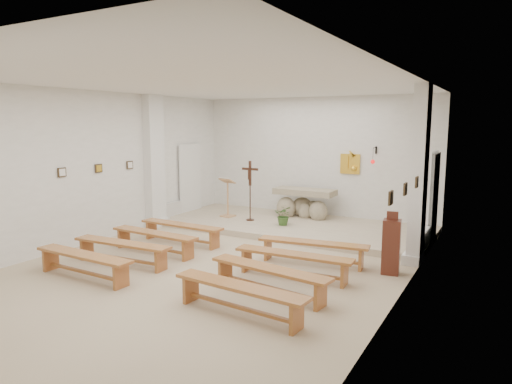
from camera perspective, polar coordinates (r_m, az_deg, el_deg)
The scene contains 31 objects.
ground at distance 9.17m, azimuth -4.69°, elevation -8.95°, with size 7.00×10.00×0.00m, color #C2AE8C.
wall_left at distance 11.13m, azimuth -19.92°, elevation 2.87°, with size 0.02×10.00×3.50m, color white.
wall_right at distance 7.45m, azimuth 18.03°, elevation 0.38°, with size 0.02×10.00×3.50m, color white.
wall_back at distance 13.22m, azimuth 7.38°, elevation 4.14°, with size 7.00×0.02×3.50m, color white.
ceiling at distance 8.78m, azimuth -4.98°, elevation 13.34°, with size 7.00×10.00×0.02m, color silver.
sanctuary_platform at distance 12.11m, azimuth 4.59°, elevation -4.25°, with size 6.98×3.00×0.15m, color #C5B697.
pilaster_left at distance 12.44m, azimuth -12.59°, elevation 3.73°, with size 0.26×0.55×3.50m, color white.
pilaster_right at distance 9.43m, azimuth 19.71°, elevation 1.94°, with size 0.26×0.55×3.50m, color white.
gold_wall_relief at distance 12.85m, azimuth 11.68°, elevation 3.46°, with size 0.55×0.04×0.55m, color gold.
sanctuary_lamp at distance 12.40m, azimuth 14.44°, elevation 3.92°, with size 0.11×0.36×0.44m.
station_frame_left_front at distance 10.61m, azimuth -23.10°, elevation 2.28°, with size 0.03×0.20×0.20m, color #382A18.
station_frame_left_mid at distance 11.25m, azimuth -19.08°, elevation 2.82°, with size 0.03×0.20×0.20m, color #382A18.
station_frame_left_rear at distance 11.93m, azimuth -15.50°, elevation 3.28°, with size 0.03×0.20×0.20m, color #382A18.
station_frame_right_front at distance 6.68m, azimuth 16.50°, elevation -0.71°, with size 0.03×0.20×0.20m, color #382A18.
station_frame_right_mid at distance 7.65m, azimuth 18.17°, elevation 0.36°, with size 0.03×0.20×0.20m, color #382A18.
station_frame_right_rear at distance 8.63m, azimuth 19.46°, elevation 1.18°, with size 0.03×0.20×0.20m, color #382A18.
radiator_left at distance 13.21m, azimuth -10.56°, elevation -2.42°, with size 0.10×0.85×0.52m, color silver.
radiator_right at distance 10.36m, azimuth 20.28°, elevation -5.86°, with size 0.10×0.85×0.52m, color silver.
altar at distance 12.85m, azimuth 6.00°, elevation -1.64°, with size 1.71×0.79×0.88m.
lectern at distance 12.82m, azimuth -3.59°, elevation -0.65°, with size 0.43×0.38×1.13m.
crucifix_stand at distance 12.24m, azimuth -0.76°, elevation 0.72°, with size 0.49×0.21×1.62m.
potted_plant at distance 11.79m, azimuth 3.51°, elevation -2.94°, with size 0.46×0.40×0.51m, color #345923.
donation_pedestal at distance 8.80m, azimuth 16.54°, elevation -6.53°, with size 0.36×0.36×1.17m.
bench_left_front at distance 10.71m, azimuth -9.31°, elevation -4.55°, with size 2.19×0.41×0.46m.
bench_right_front at distance 9.10m, azimuth 7.12°, elevation -6.86°, with size 2.21×0.63×0.46m.
bench_left_second at distance 10.02m, azimuth -12.62°, elevation -5.55°, with size 2.20×0.46×0.46m.
bench_right_second at distance 8.28m, azimuth 4.68°, elevation -8.39°, with size 2.19×0.45×0.46m.
bench_left_third at distance 9.38m, azimuth -16.41°, elevation -6.68°, with size 2.20×0.47×0.46m.
bench_right_third at distance 7.48m, azimuth 1.67°, elevation -10.22°, with size 2.21×0.64×0.46m.
bench_left_fourth at distance 8.78m, azimuth -20.76°, elevation -7.93°, with size 2.19×0.41×0.46m.
bench_right_fourth at distance 6.72m, azimuth -2.07°, elevation -12.45°, with size 2.20×0.53×0.46m.
Camera 1 is at (4.90, -7.25, 2.76)m, focal length 32.00 mm.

